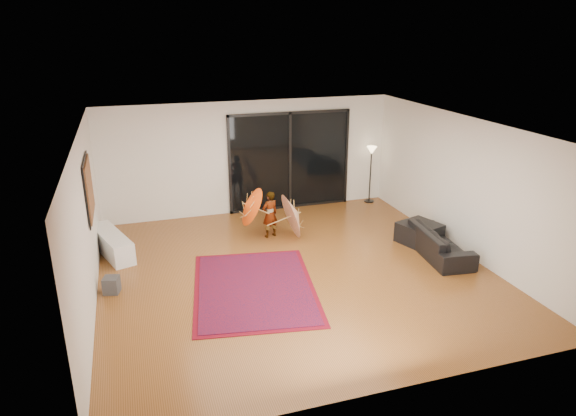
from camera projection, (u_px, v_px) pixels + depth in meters
name	position (u px, v px, depth m)	size (l,w,h in m)	color
floor	(295.00, 271.00, 9.56)	(7.00, 7.00, 0.00)	brown
ceiling	(296.00, 128.00, 8.65)	(7.00, 7.00, 0.00)	white
wall_back	(250.00, 158.00, 12.25)	(7.00, 7.00, 0.00)	silver
wall_front	(391.00, 296.00, 5.96)	(7.00, 7.00, 0.00)	silver
wall_left	(86.00, 225.00, 8.11)	(7.00, 7.00, 0.00)	silver
wall_right	(464.00, 186.00, 10.10)	(7.00, 7.00, 0.00)	silver
sliding_door	(290.00, 161.00, 12.56)	(3.06, 0.07, 2.40)	black
painting	(89.00, 188.00, 8.92)	(0.04, 1.28, 1.08)	black
media_console	(112.00, 244.00, 10.23)	(0.40, 1.59, 0.44)	white
speaker	(111.00, 285.00, 8.76)	(0.25, 0.25, 0.29)	#424244
persian_rug	(254.00, 288.00, 8.95)	(2.51, 3.19, 0.02)	#610816
sofa	(438.00, 242.00, 10.18)	(1.84, 0.72, 0.54)	black
ottoman	(419.00, 233.00, 10.77)	(0.74, 0.74, 0.43)	black
floor_lamp	(371.00, 158.00, 12.97)	(0.25, 0.25, 1.46)	black
child	(270.00, 214.00, 10.98)	(0.37, 0.24, 1.02)	#999999
parasol_orange	(245.00, 208.00, 10.71)	(0.55, 0.85, 0.88)	#DE460B
parasol_white	(299.00, 214.00, 11.02)	(0.53, 0.99, 1.00)	white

